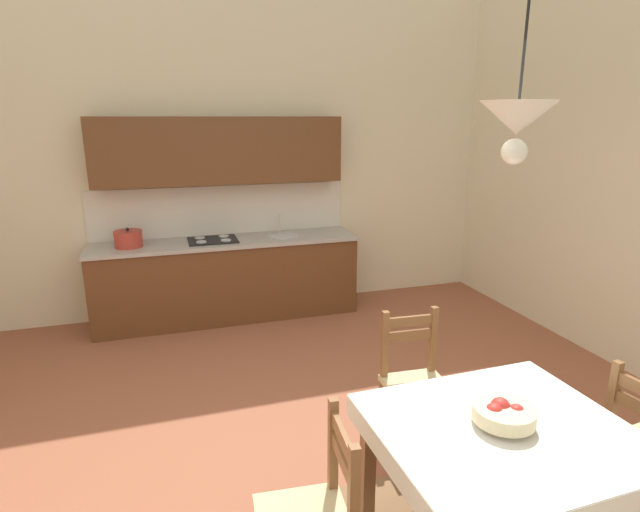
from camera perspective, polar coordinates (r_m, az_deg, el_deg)
The scene contains 7 objects.
ground_plane at distance 3.69m, azimuth -1.04°, elevation -22.28°, with size 6.67×6.56×0.10m, color #99563D.
wall_back at distance 5.90m, azimuth -9.83°, elevation 14.17°, with size 6.67×0.12×4.20m, color beige.
kitchen_cabinetry at distance 5.71m, azimuth -10.55°, elevation 1.46°, with size 2.88×0.63×2.20m.
dining_table at distance 2.81m, azimuth 19.62°, elevation -19.82°, with size 1.23×1.09×0.75m.
dining_chair_kitchen_side at distance 3.64m, azimuth 10.64°, elevation -13.84°, with size 0.45×0.45×0.93m.
fruit_bowl at distance 2.73m, azimuth 19.83°, elevation -16.22°, with size 0.30×0.30×0.12m.
pendant_lamp at distance 2.37m, azimuth 21.19°, elevation 13.98°, with size 0.32×0.32×0.80m.
Camera 1 is at (-0.82, -2.80, 2.20)m, focal length 28.62 mm.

